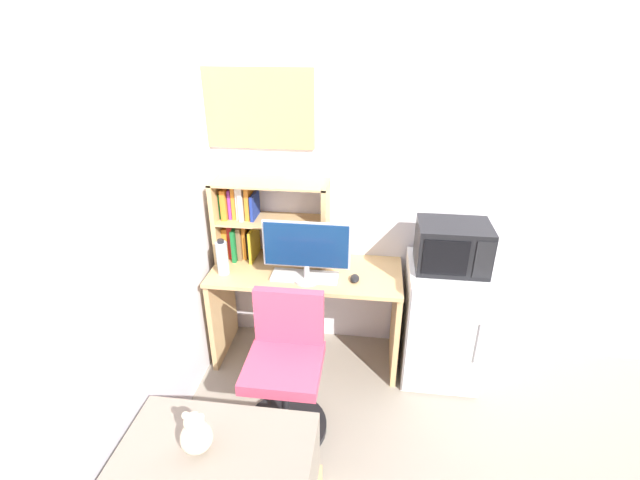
% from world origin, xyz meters
% --- Properties ---
extents(wall_back, '(6.40, 0.04, 2.60)m').
position_xyz_m(wall_back, '(0.40, 0.02, 1.30)').
color(wall_back, silver).
rests_on(wall_back, ground_plane).
extents(wall_left, '(0.04, 4.40, 2.60)m').
position_xyz_m(wall_left, '(-1.62, -1.60, 1.30)').
color(wall_left, silver).
rests_on(wall_left, ground_plane).
extents(desk, '(1.31, 0.56, 0.75)m').
position_xyz_m(desk, '(-0.89, -0.28, 0.52)').
color(desk, tan).
rests_on(desk, ground_plane).
extents(hutch_bookshelf, '(0.79, 0.29, 0.58)m').
position_xyz_m(hutch_bookshelf, '(-1.28, -0.13, 1.05)').
color(hutch_bookshelf, tan).
rests_on(hutch_bookshelf, desk).
extents(monitor, '(0.57, 0.17, 0.42)m').
position_xyz_m(monitor, '(-0.87, -0.41, 0.99)').
color(monitor, '#B7B7BC').
rests_on(monitor, desk).
extents(keyboard, '(0.44, 0.16, 0.02)m').
position_xyz_m(keyboard, '(-0.89, -0.38, 0.76)').
color(keyboard, silver).
rests_on(keyboard, desk).
extents(computer_mouse, '(0.06, 0.10, 0.03)m').
position_xyz_m(computer_mouse, '(-0.55, -0.38, 0.76)').
color(computer_mouse, black).
rests_on(computer_mouse, desk).
extents(water_bottle, '(0.08, 0.08, 0.25)m').
position_xyz_m(water_bottle, '(-1.44, -0.39, 0.86)').
color(water_bottle, silver).
rests_on(water_bottle, desk).
extents(mini_fridge, '(0.52, 0.56, 0.85)m').
position_xyz_m(mini_fridge, '(0.05, -0.30, 0.42)').
color(mini_fridge, white).
rests_on(mini_fridge, ground_plane).
extents(microwave, '(0.45, 0.34, 0.30)m').
position_xyz_m(microwave, '(0.05, -0.30, 1.00)').
color(microwave, black).
rests_on(microwave, mini_fridge).
extents(desk_chair, '(0.50, 0.50, 0.88)m').
position_xyz_m(desk_chair, '(-0.92, -0.91, 0.40)').
color(desk_chair, black).
rests_on(desk_chair, ground_plane).
extents(teddy_bear, '(0.15, 0.15, 0.22)m').
position_xyz_m(teddy_bear, '(-1.19, -1.58, 0.61)').
color(teddy_bear, beige).
rests_on(teddy_bear, bed).
extents(wall_corkboard, '(0.79, 0.02, 0.52)m').
position_xyz_m(wall_corkboard, '(-1.27, -0.01, 1.78)').
color(wall_corkboard, tan).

